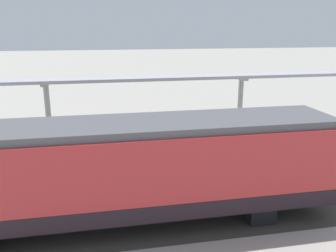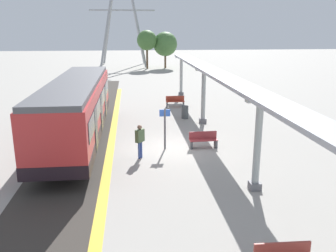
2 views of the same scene
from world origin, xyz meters
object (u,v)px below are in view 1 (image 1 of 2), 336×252
Objects in this scene: platform_info_sign at (157,139)px; passenger_waiting_near_edge at (190,153)px; canopy_pillar_third at (49,118)px; train_near_carriage at (125,171)px; canopy_pillar_second at (240,109)px; bench_near_end at (151,144)px; trash_bin at (20,152)px; bench_far_end at (327,133)px.

platform_info_sign reaches higher than passenger_waiting_near_edge.
train_near_carriage is at bearing -156.75° from canopy_pillar_third.
canopy_pillar_second is 6.11m from platform_info_sign.
platform_info_sign is (-2.05, -0.00, 0.89)m from bench_near_end.
trash_bin is (6.71, 4.64, -1.38)m from train_near_carriage.
passenger_waiting_near_edge is (-4.40, 4.02, -0.79)m from canopy_pillar_second.
trash_bin is at bearing 72.41° from platform_info_sign.
train_near_carriage is 9.14× the size of bench_far_end.
passenger_waiting_near_edge is (-3.38, -7.69, 0.60)m from trash_bin.
passenger_waiting_near_edge is at bearing -42.48° from train_near_carriage.
canopy_pillar_third is at bearing 23.25° from train_near_carriage.
platform_info_sign is at bearing 120.21° from canopy_pillar_second.
trash_bin is 6.82m from platform_info_sign.
canopy_pillar_second is at bearing 78.57° from bench_far_end.
platform_info_sign is at bearing -21.13° from train_near_carriage.
bench_near_end is at bearing -101.16° from canopy_pillar_third.
trash_bin is (-0.01, 6.44, 0.01)m from bench_near_end.
passenger_waiting_near_edge is at bearing -159.79° from bench_near_end.
canopy_pillar_second reaches higher than bench_near_end.
platform_info_sign reaches higher than trash_bin.
platform_info_sign reaches higher than bench_far_end.
passenger_waiting_near_edge is at bearing 137.63° from canopy_pillar_second.
canopy_pillar_third reaches higher than bench_far_end.
platform_info_sign is at bearing -120.86° from canopy_pillar_third.
train_near_carriage reaches higher than platform_info_sign.
platform_info_sign is at bearing -179.89° from bench_near_end.
canopy_pillar_second reaches higher than bench_far_end.
platform_info_sign is (-3.06, -5.13, -0.52)m from canopy_pillar_third.
trash_bin is (-1.02, 1.32, -1.39)m from canopy_pillar_third.
canopy_pillar_third is 2.40× the size of bench_near_end.
canopy_pillar_second is 2.41× the size of bench_far_end.
bench_near_end is (-1.01, 5.26, -1.40)m from canopy_pillar_second.
platform_info_sign reaches higher than bench_near_end.
canopy_pillar_second reaches higher than train_near_carriage.
platform_info_sign is 1.85m from passenger_waiting_near_edge.
platform_info_sign is at bearing 101.27° from bench_far_end.
train_near_carriage is at bearing 119.07° from bench_far_end.
canopy_pillar_second is 11.83m from trash_bin.
trash_bin reaches higher than bench_near_end.
train_near_carriage is 8.42m from canopy_pillar_third.
trash_bin is 0.41× the size of platform_info_sign.
canopy_pillar_second is at bearing -79.14° from bench_near_end.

